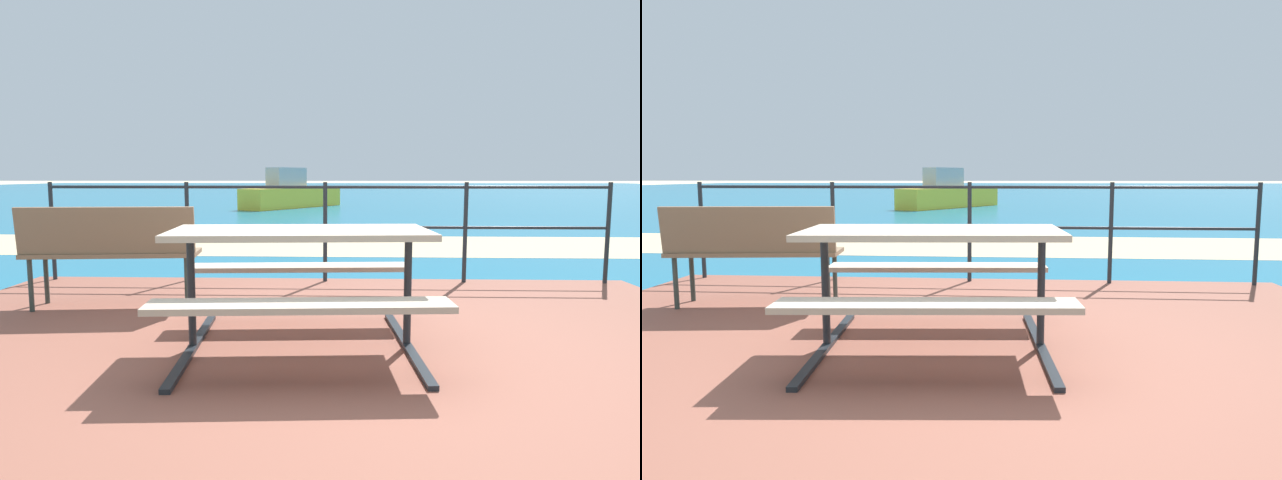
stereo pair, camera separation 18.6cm
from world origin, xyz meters
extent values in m
plane|color=beige|center=(0.00, 0.00, 0.00)|extent=(240.00, 240.00, 0.00)
cube|color=brown|center=(0.00, 0.00, 0.03)|extent=(6.40, 5.20, 0.06)
cube|color=#196B8E|center=(0.00, 40.00, 0.01)|extent=(90.00, 90.00, 0.01)
cube|color=tan|center=(0.00, 5.91, 0.01)|extent=(54.02, 3.09, 0.01)
cube|color=tan|center=(-0.10, 0.15, 0.82)|extent=(1.69, 0.86, 0.04)
cube|color=tan|center=(-0.06, -0.46, 0.49)|extent=(1.65, 0.37, 0.04)
cube|color=tan|center=(-0.14, 0.77, 0.49)|extent=(1.65, 0.37, 0.04)
cylinder|color=#1E2328|center=(-0.80, 0.11, 0.44)|extent=(0.05, 0.05, 0.76)
cube|color=#1E2328|center=(-0.80, 0.11, 0.07)|extent=(0.16, 1.49, 0.03)
cylinder|color=#1E2328|center=(0.60, 0.20, 0.44)|extent=(0.05, 0.05, 0.76)
cube|color=#1E2328|center=(0.60, 0.20, 0.07)|extent=(0.16, 1.49, 0.03)
cube|color=#7A6047|center=(-1.78, 1.26, 0.52)|extent=(1.47, 0.54, 0.04)
cube|color=#7A6047|center=(-1.77, 1.08, 0.74)|extent=(1.44, 0.22, 0.39)
cylinder|color=#2D3833|center=(-1.16, 1.47, 0.29)|extent=(0.04, 0.04, 0.46)
cylinder|color=#2D3833|center=(-1.13, 1.17, 0.29)|extent=(0.04, 0.04, 0.46)
cylinder|color=#2D3833|center=(-2.43, 1.34, 0.29)|extent=(0.04, 0.04, 0.46)
cylinder|color=#2D3833|center=(-2.40, 1.04, 0.29)|extent=(0.04, 0.04, 0.46)
cylinder|color=#1E2328|center=(-2.95, 2.45, 0.59)|extent=(0.04, 0.04, 1.06)
cylinder|color=#1E2328|center=(-1.48, 2.45, 0.59)|extent=(0.04, 0.04, 1.06)
cylinder|color=#1E2328|center=(0.00, 2.45, 0.59)|extent=(0.04, 0.04, 1.06)
cylinder|color=#1E2328|center=(1.48, 2.45, 0.59)|extent=(0.04, 0.04, 1.06)
cylinder|color=#1E2328|center=(2.95, 2.45, 0.59)|extent=(0.04, 0.04, 1.06)
cylinder|color=#1E2328|center=(0.00, 2.45, 1.07)|extent=(5.90, 0.03, 0.03)
cylinder|color=#1E2328|center=(0.00, 2.45, 0.64)|extent=(5.90, 0.03, 0.03)
cube|color=yellow|center=(-1.58, 16.89, 0.37)|extent=(3.51, 4.56, 0.73)
cube|color=#A5A8AD|center=(-1.78, 16.59, 1.11)|extent=(1.41, 1.68, 0.74)
cone|color=yellow|center=(-0.12, 19.09, 0.37)|extent=(0.82, 0.78, 0.66)
camera|label=1|loc=(0.15, -3.31, 1.18)|focal=30.63mm
camera|label=2|loc=(0.34, -3.30, 1.18)|focal=30.63mm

